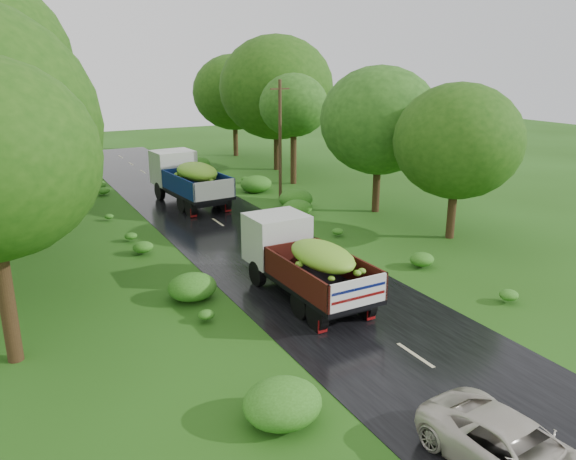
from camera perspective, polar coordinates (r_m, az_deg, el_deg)
ground at (r=17.31m, az=12.80°, el=-12.33°), size 120.00×120.00×0.00m
road at (r=20.90m, az=3.87°, el=-6.61°), size 6.50×80.00×0.02m
road_lines at (r=21.68m, az=2.48°, el=-5.66°), size 0.12×69.60×0.00m
truck_near at (r=20.26m, az=1.41°, el=-2.81°), size 2.38×6.37×2.65m
truck_far at (r=34.20m, az=-10.24°, el=5.37°), size 3.05×7.17×2.94m
car at (r=13.28m, az=22.13°, el=-20.11°), size 2.28×4.36×1.17m
utility_pole at (r=34.41m, az=-0.81°, el=9.20°), size 1.27×0.20×7.25m
trees_right at (r=39.56m, az=1.50°, el=12.77°), size 4.97×31.32×8.20m
shrubs at (r=28.36m, az=-5.71°, el=0.46°), size 11.90×44.00×0.70m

